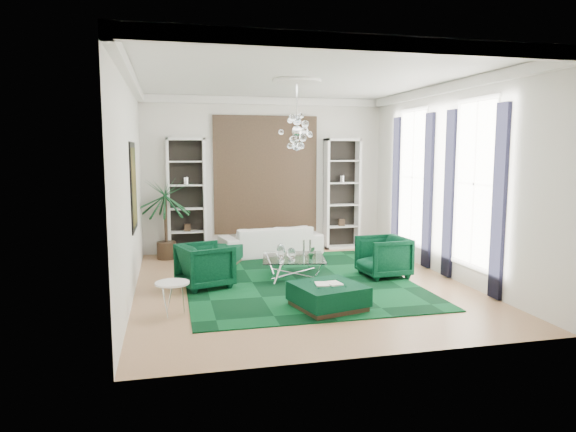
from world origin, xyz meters
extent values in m
cube|color=tan|center=(0.00, 0.00, -0.01)|extent=(6.00, 7.00, 0.02)
cube|color=white|center=(0.00, 0.00, 3.81)|extent=(6.00, 7.00, 0.02)
cube|color=silver|center=(0.00, 3.51, 1.90)|extent=(6.00, 0.02, 3.80)
cube|color=silver|center=(0.00, -3.51, 1.90)|extent=(6.00, 0.02, 3.80)
cube|color=silver|center=(-3.01, 0.00, 1.90)|extent=(0.02, 7.00, 3.80)
cube|color=silver|center=(3.01, 0.00, 1.90)|extent=(0.02, 7.00, 3.80)
cylinder|color=white|center=(0.00, 0.30, 3.77)|extent=(0.90, 0.90, 0.05)
cube|color=black|center=(0.00, 3.46, 1.90)|extent=(2.50, 0.06, 2.80)
cube|color=black|center=(-2.97, 0.60, 1.85)|extent=(0.04, 1.30, 1.60)
cube|color=white|center=(2.99, -0.90, 1.90)|extent=(0.03, 1.10, 2.90)
cube|color=black|center=(2.96, -1.68, 1.65)|extent=(0.07, 0.30, 3.25)
cube|color=black|center=(2.96, -0.12, 1.65)|extent=(0.07, 0.30, 3.25)
cube|color=white|center=(2.99, 1.50, 1.90)|extent=(0.03, 1.10, 2.90)
cube|color=black|center=(2.96, 0.72, 1.65)|extent=(0.07, 0.30, 3.25)
cube|color=black|center=(2.96, 2.28, 1.65)|extent=(0.07, 0.30, 3.25)
cube|color=black|center=(0.00, 0.30, 0.01)|extent=(4.20, 5.00, 0.02)
imported|color=silver|center=(0.00, 2.85, 0.35)|extent=(2.51, 1.29, 0.70)
imported|color=black|center=(-1.75, 0.20, 0.41)|extent=(1.13, 1.11, 0.81)
imported|color=black|center=(1.75, 0.20, 0.41)|extent=(0.96, 0.93, 0.81)
cube|color=black|center=(-1.35, 2.00, 0.20)|extent=(1.18, 1.18, 0.40)
cube|color=black|center=(0.05, -1.55, 0.20)|extent=(1.21, 1.21, 0.40)
cube|color=white|center=(0.05, -1.55, 0.42)|extent=(0.42, 0.28, 0.03)
cylinder|color=white|center=(-2.35, -1.30, 0.25)|extent=(0.65, 0.65, 0.50)
imported|color=#134522|center=(0.30, 0.30, 0.53)|extent=(0.14, 0.12, 0.24)
camera|label=1|loc=(-2.36, -9.09, 2.49)|focal=32.00mm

